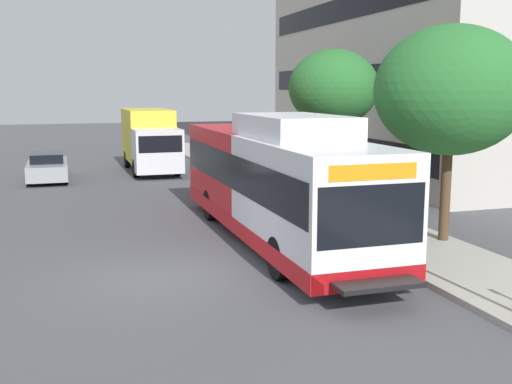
{
  "coord_description": "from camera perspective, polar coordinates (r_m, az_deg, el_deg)",
  "views": [
    {
      "loc": [
        -1.98,
        -13.54,
        4.3
      ],
      "look_at": [
        2.87,
        1.74,
        1.6
      ],
      "focal_mm": 42.8,
      "sensor_mm": 36.0,
      "label": 1
    }
  ],
  "objects": [
    {
      "name": "lattice_comm_tower",
      "position": [
        47.65,
        4.43,
        15.2
      ],
      "size": [
        1.1,
        1.1,
        27.22
      ],
      "color": "#B7B7BC",
      "rests_on": "ground"
    },
    {
      "name": "box_truck_background",
      "position": [
        32.82,
        -9.89,
        4.95
      ],
      "size": [
        2.32,
        7.01,
        3.25
      ],
      "color": "silver",
      "rests_on": "ground"
    },
    {
      "name": "parked_car_far_lane",
      "position": [
        30.71,
        -18.9,
        2.24
      ],
      "size": [
        1.8,
        4.5,
        1.33
      ],
      "color": "#93999E",
      "rests_on": "ground"
    },
    {
      "name": "transit_bus",
      "position": [
        17.37,
        1.82,
        0.96
      ],
      "size": [
        2.58,
        12.25,
        3.65
      ],
      "color": "white",
      "rests_on": "ground"
    },
    {
      "name": "sidewalk_curb",
      "position": [
        21.91,
        6.95,
        -1.64
      ],
      "size": [
        3.0,
        56.0,
        0.14
      ],
      "primitive_type": "cube",
      "color": "#A8A399",
      "rests_on": "ground"
    },
    {
      "name": "ground_plane",
      "position": [
        22.05,
        -12.12,
        -1.9
      ],
      "size": [
        120.0,
        120.0,
        0.0
      ],
      "primitive_type": "plane",
      "color": "#4C4C51"
    },
    {
      "name": "street_tree_mid_block",
      "position": [
        23.71,
        7.24,
        9.6
      ],
      "size": [
        3.42,
        3.42,
        5.68
      ],
      "color": "#4C3823",
      "rests_on": "sidewalk_curb"
    },
    {
      "name": "street_tree_near_stop",
      "position": [
        17.46,
        17.74,
        9.01
      ],
      "size": [
        4.12,
        4.12,
        5.89
      ],
      "color": "#4C3823",
      "rests_on": "sidewalk_curb"
    }
  ]
}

